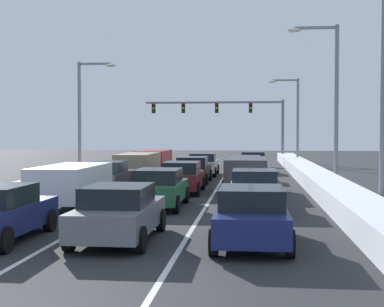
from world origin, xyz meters
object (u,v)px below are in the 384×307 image
(sedan_red_right_lane_fifth, at_px, (253,162))
(sedan_silver_center_lane_fifth, at_px, (203,164))
(suv_red_left_lane_fifth, at_px, (154,160))
(street_lamp_right_mid, at_px, (330,91))
(sedan_tan_right_lane_fourth, at_px, (247,168))
(suv_white_left_lane_second, at_px, (71,183))
(suv_charcoal_right_lane_third, at_px, (246,171))
(sedan_white_right_lane_second, at_px, (254,189))
(sedan_maroon_center_lane_third, at_px, (182,177))
(street_lamp_right_near, at_px, (374,61))
(street_lamp_left_mid, at_px, (85,107))
(sedan_navy_right_lane_nearest, at_px, (252,215))
(sedan_green_center_lane_second, at_px, (159,188))
(sedan_charcoal_left_lane_third, at_px, (108,176))
(suv_tan_left_lane_fourth, at_px, (138,164))
(sedan_black_center_lane_fourth, at_px, (193,170))
(street_lamp_right_far, at_px, (293,113))
(sedan_gray_center_lane_nearest, at_px, (119,213))
(traffic_light_gantry, at_px, (230,113))

(sedan_red_right_lane_fifth, relative_size, sedan_silver_center_lane_fifth, 1.00)
(suv_red_left_lane_fifth, height_order, street_lamp_right_mid, street_lamp_right_mid)
(sedan_red_right_lane_fifth, bearing_deg, sedan_tan_right_lane_fourth, -93.33)
(suv_white_left_lane_second, bearing_deg, suv_charcoal_right_lane_third, 47.02)
(sedan_white_right_lane_second, xyz_separation_m, street_lamp_right_mid, (3.92, 8.44, 4.30))
(sedan_red_right_lane_fifth, height_order, sedan_maroon_center_lane_third, same)
(suv_red_left_lane_fifth, bearing_deg, street_lamp_right_near, -59.97)
(sedan_white_right_lane_second, xyz_separation_m, street_lamp_left_mid, (-11.38, 15.98, 3.88))
(suv_charcoal_right_lane_third, bearing_deg, sedan_navy_right_lane_nearest, -88.78)
(sedan_green_center_lane_second, xyz_separation_m, sedan_charcoal_left_lane_third, (-3.43, 5.53, 0.00))
(sedan_navy_right_lane_nearest, height_order, sedan_red_right_lane_fifth, same)
(suv_charcoal_right_lane_third, xyz_separation_m, sedan_tan_right_lane_fourth, (-0.01, 7.01, -0.25))
(suv_tan_left_lane_fourth, relative_size, street_lamp_right_mid, 0.58)
(sedan_navy_right_lane_nearest, xyz_separation_m, sedan_maroon_center_lane_third, (-3.36, 12.49, 0.00))
(street_lamp_right_mid, bearing_deg, sedan_red_right_lane_fifth, 108.51)
(sedan_navy_right_lane_nearest, xyz_separation_m, sedan_black_center_lane_fourth, (-3.40, 18.06, 0.00))
(sedan_white_right_lane_second, height_order, sedan_red_right_lane_fifth, same)
(sedan_charcoal_left_lane_third, xyz_separation_m, street_lamp_right_far, (10.63, 22.79, 3.83))
(street_lamp_left_mid, bearing_deg, sedan_black_center_lane_fourth, -31.89)
(sedan_white_right_lane_second, bearing_deg, sedan_red_right_lane_fifth, 89.97)
(sedan_red_right_lane_fifth, bearing_deg, suv_tan_left_lane_fourth, -129.14)
(sedan_red_right_lane_fifth, distance_m, sedan_gray_center_lane_nearest, 27.19)
(sedan_white_right_lane_second, bearing_deg, sedan_silver_center_lane_fifth, 101.44)
(sedan_gray_center_lane_nearest, height_order, street_lamp_right_far, street_lamp_right_far)
(sedan_black_center_lane_fourth, height_order, street_lamp_right_mid, street_lamp_right_mid)
(sedan_gray_center_lane_nearest, bearing_deg, street_lamp_left_mid, 108.68)
(sedan_green_center_lane_second, distance_m, sedan_maroon_center_lane_third, 5.54)
(traffic_light_gantry, height_order, street_lamp_right_mid, street_lamp_right_mid)
(suv_white_left_lane_second, height_order, street_lamp_right_near, street_lamp_right_near)
(sedan_navy_right_lane_nearest, height_order, sedan_silver_center_lane_fifth, same)
(sedan_navy_right_lane_nearest, relative_size, traffic_light_gantry, 0.32)
(sedan_green_center_lane_second, xyz_separation_m, sedan_silver_center_lane_fifth, (0.32, 16.72, 0.00))
(suv_charcoal_right_lane_third, height_order, suv_white_left_lane_second, same)
(street_lamp_right_near, height_order, street_lamp_right_mid, street_lamp_right_near)
(sedan_silver_center_lane_fifth, bearing_deg, sedan_navy_right_lane_nearest, -82.14)
(sedan_silver_center_lane_fifth, height_order, street_lamp_right_near, street_lamp_right_near)
(sedan_black_center_lane_fourth, relative_size, street_lamp_right_far, 0.59)
(sedan_red_right_lane_fifth, bearing_deg, sedan_green_center_lane_second, -100.44)
(sedan_tan_right_lane_fourth, xyz_separation_m, street_lamp_right_near, (4.47, -14.64, 4.62))
(sedan_maroon_center_lane_third, bearing_deg, sedan_red_right_lane_fifth, 76.61)
(street_lamp_left_mid, bearing_deg, street_lamp_right_far, 39.62)
(suv_tan_left_lane_fourth, bearing_deg, sedan_charcoal_left_lane_third, -92.49)
(sedan_white_right_lane_second, height_order, street_lamp_right_far, street_lamp_right_far)
(sedan_black_center_lane_fourth, relative_size, sedan_silver_center_lane_fifth, 1.00)
(sedan_silver_center_lane_fifth, bearing_deg, suv_white_left_lane_second, -101.37)
(sedan_navy_right_lane_nearest, xyz_separation_m, suv_tan_left_lane_fourth, (-6.75, 18.65, 0.25))
(sedan_black_center_lane_fourth, xyz_separation_m, street_lamp_right_mid, (7.43, -2.64, 4.30))
(suv_charcoal_right_lane_third, relative_size, suv_red_left_lane_fifth, 1.00)
(sedan_gray_center_lane_nearest, relative_size, suv_red_left_lane_fifth, 0.92)
(street_lamp_left_mid, bearing_deg, sedan_silver_center_lane_fifth, 5.11)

